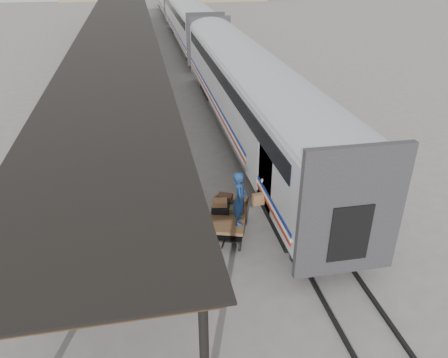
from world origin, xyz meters
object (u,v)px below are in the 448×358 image
at_px(porter, 240,198).
at_px(pedestrian, 136,84).
at_px(luggage_tug, 139,81).
at_px(baggage_cart, 228,218).

bearing_deg(porter, pedestrian, 23.98).
bearing_deg(pedestrian, porter, 89.35).
distance_m(luggage_tug, pedestrian, 2.05).
xyz_separation_m(baggage_cart, pedestrian, (-2.92, 16.95, 0.26)).
xyz_separation_m(luggage_tug, porter, (3.00, -19.61, 1.26)).
bearing_deg(pedestrian, baggage_cart, 88.92).
bearing_deg(baggage_cart, pedestrian, 117.73).
height_order(baggage_cart, pedestrian, pedestrian).
xyz_separation_m(luggage_tug, pedestrian, (-0.16, -2.01, 0.36)).
bearing_deg(luggage_tug, pedestrian, -86.16).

